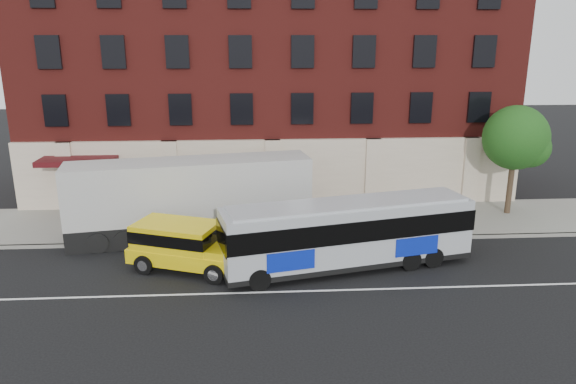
{
  "coord_description": "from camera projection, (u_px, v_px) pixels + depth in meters",
  "views": [
    {
      "loc": [
        -1.0,
        -19.49,
        10.01
      ],
      "look_at": [
        0.53,
        5.5,
        2.78
      ],
      "focal_mm": 33.79,
      "sensor_mm": 36.0,
      "label": 1
    }
  ],
  "objects": [
    {
      "name": "lane_line",
      "position": [
        283.0,
        292.0,
        22.0
      ],
      "size": [
        60.0,
        0.12,
        0.01
      ],
      "primitive_type": "cube",
      "color": "white",
      "rests_on": "ground"
    },
    {
      "name": "shipping_container",
      "position": [
        191.0,
        200.0,
        27.54
      ],
      "size": [
        12.36,
        4.53,
        4.04
      ],
      "color": "black",
      "rests_on": "ground"
    },
    {
      "name": "sign_pole",
      "position": [
        103.0,
        217.0,
        26.51
      ],
      "size": [
        0.3,
        0.2,
        2.5
      ],
      "color": "slate",
      "rests_on": "ground"
    },
    {
      "name": "city_bus",
      "position": [
        348.0,
        232.0,
        23.85
      ],
      "size": [
        11.48,
        4.88,
        3.08
      ],
      "color": "#ADB2B8",
      "rests_on": "ground"
    },
    {
      "name": "sidewalk",
      "position": [
        275.0,
        221.0,
        30.13
      ],
      "size": [
        60.0,
        6.0,
        0.15
      ],
      "primitive_type": "cube",
      "color": "gray",
      "rests_on": "ground"
    },
    {
      "name": "building",
      "position": [
        269.0,
        74.0,
        35.64
      ],
      "size": [
        30.0,
        12.1,
        15.0
      ],
      "color": "maroon",
      "rests_on": "sidewalk"
    },
    {
      "name": "street_tree",
      "position": [
        516.0,
        140.0,
        30.19
      ],
      "size": [
        3.6,
        3.6,
        6.2
      ],
      "color": "#332819",
      "rests_on": "sidewalk"
    },
    {
      "name": "ground",
      "position": [
        283.0,
        298.0,
        21.52
      ],
      "size": [
        120.0,
        120.0,
        0.0
      ],
      "primitive_type": "plane",
      "color": "black",
      "rests_on": "ground"
    },
    {
      "name": "kerb",
      "position": [
        277.0,
        241.0,
        27.26
      ],
      "size": [
        60.0,
        0.25,
        0.15
      ],
      "primitive_type": "cube",
      "color": "gray",
      "rests_on": "ground"
    },
    {
      "name": "yellow_suv",
      "position": [
        184.0,
        243.0,
        23.91
      ],
      "size": [
        5.62,
        3.82,
        2.1
      ],
      "color": "yellow",
      "rests_on": "ground"
    }
  ]
}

